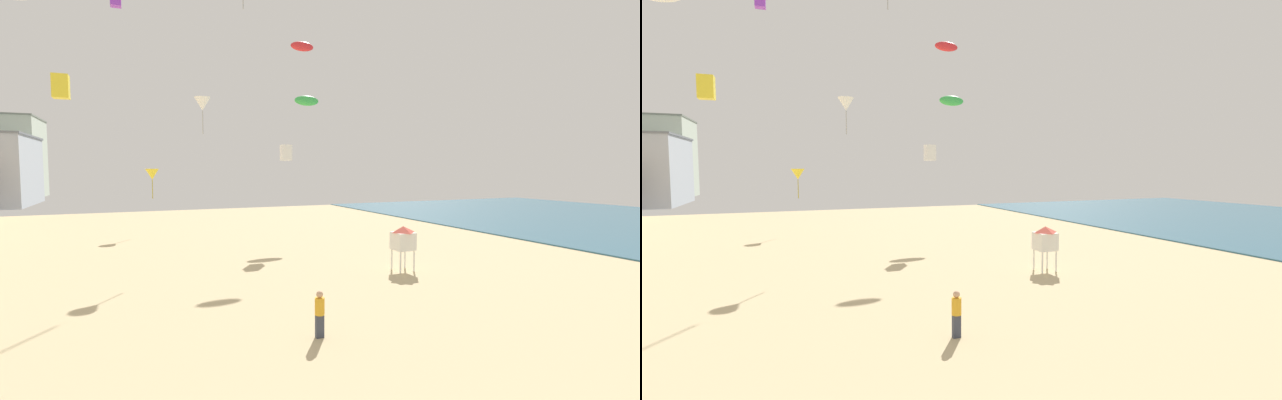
{
  "view_description": "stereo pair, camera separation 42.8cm",
  "coord_description": "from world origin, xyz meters",
  "views": [
    {
      "loc": [
        -3.58,
        -3.31,
        5.84
      ],
      "look_at": [
        6.3,
        19.81,
        4.0
      ],
      "focal_mm": 24.51,
      "sensor_mm": 36.0,
      "label": 1
    },
    {
      "loc": [
        -3.18,
        -3.47,
        5.84
      ],
      "look_at": [
        6.3,
        19.81,
        4.0
      ],
      "focal_mm": 24.51,
      "sensor_mm": 36.0,
      "label": 2
    }
  ],
  "objects": [
    {
      "name": "kite_yellow_delta",
      "position": [
        -2.06,
        38.3,
        5.3
      ],
      "size": [
        1.17,
        1.17,
        2.67
      ],
      "color": "yellow"
    },
    {
      "name": "kite_red_parafoil",
      "position": [
        9.13,
        30.1,
        15.57
      ],
      "size": [
        1.94,
        0.54,
        0.75
      ],
      "color": "red"
    },
    {
      "name": "kite_yellow_box",
      "position": [
        -7.69,
        29.09,
        11.03
      ],
      "size": [
        0.95,
        0.95,
        1.5
      ],
      "color": "yellow"
    },
    {
      "name": "kite_purple_box",
      "position": [
        -4.31,
        27.82,
        16.52
      ],
      "size": [
        0.64,
        0.64,
        1.0
      ],
      "color": "purple"
    },
    {
      "name": "lifeguard_stand",
      "position": [
        10.42,
        17.43,
        1.84
      ],
      "size": [
        1.1,
        1.1,
        2.55
      ],
      "rotation": [
        0.0,
        0.0,
        -0.31
      ],
      "color": "white",
      "rests_on": "ground"
    },
    {
      "name": "kite_flyer",
      "position": [
        2.18,
        10.2,
        0.92
      ],
      "size": [
        0.34,
        0.34,
        1.64
      ],
      "rotation": [
        0.0,
        0.0,
        2.16
      ],
      "color": "#383D4C",
      "rests_on": "ground"
    },
    {
      "name": "kite_green_parafoil",
      "position": [
        11.23,
        34.5,
        12.01
      ],
      "size": [
        2.35,
        0.65,
        0.91
      ],
      "color": "green"
    },
    {
      "name": "boardwalk_hotel_furthest",
      "position": [
        -26.72,
        99.04,
        7.91
      ],
      "size": [
        12.74,
        15.64,
        15.8
      ],
      "color": "#B7C6B2",
      "rests_on": "ground"
    },
    {
      "name": "kite_white_box",
      "position": [
        7.04,
        28.06,
        7.0
      ],
      "size": [
        0.75,
        0.75,
        1.18
      ],
      "color": "white"
    },
    {
      "name": "kite_white_delta",
      "position": [
        0.7,
        26.32,
        10.04
      ],
      "size": [
        1.06,
        1.06,
        2.41
      ],
      "color": "white"
    }
  ]
}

